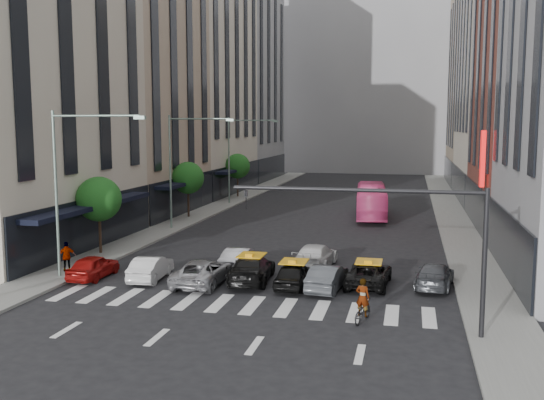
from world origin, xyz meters
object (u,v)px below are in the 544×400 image
Objects in this scene: streetlamp_near at (71,171)px; streetlamp_far at (238,149)px; streetlamp_mid at (181,156)px; car_white_front at (151,268)px; motorcycle at (362,311)px; car_red at (93,267)px; taxi_left at (252,269)px; taxi_center at (294,275)px; pedestrian_far at (67,257)px; bus at (371,201)px.

streetlamp_near is 1.00× the size of streetlamp_far.
streetlamp_mid reaches higher than car_white_front.
car_white_front is 12.66m from motorcycle.
taxi_left is (8.69, 1.15, 0.07)m from car_red.
streetlamp_mid is 18.04m from taxi_left.
streetlamp_far is 33.59m from taxi_center.
car_red is 0.98× the size of taxi_center.
taxi_center is (11.10, 0.60, 0.02)m from car_red.
streetlamp_near is 16.00m from streetlamp_mid.
pedestrian_far reaches higher than taxi_center.
taxi_left is 25.00m from bus.
streetlamp_mid is 0.83× the size of bus.
streetlamp_mid is 2.26× the size of car_white_front.
streetlamp_mid is at bearing -60.99° from taxi_left.
streetlamp_near and streetlamp_far have the same top height.
streetlamp_mid is 4.96× the size of motorcycle.
car_white_front is at bearing -82.60° from streetlamp_far.
taxi_left is (9.53, -14.41, -5.18)m from streetlamp_mid.
car_red is (0.84, -31.56, -5.25)m from streetlamp_far.
streetlamp_far reaches higher than taxi_left.
streetlamp_mid is 16.44m from car_red.
streetlamp_mid reaches higher than taxi_center.
bus is at bearing 35.27° from streetlamp_mid.
streetlamp_far is 32.29m from taxi_left.
taxi_center is at bearing 80.30° from bus.
streetlamp_near is 6.68m from car_white_front.
taxi_center is 2.18× the size of motorcycle.
pedestrian_far is (-1.10, -15.00, -4.91)m from streetlamp_mid.
motorcycle is at bearing 130.19° from taxi_center.
car_red is at bearing 27.62° from streetlamp_near.
streetlamp_near is at bearing 1.64° from motorcycle.
car_red is at bearing 58.02° from bus.
taxi_center is 2.33× the size of pedestrian_far.
streetlamp_far is 4.96× the size of motorcycle.
taxi_center is 0.36× the size of bus.
streetlamp_far is 0.83× the size of bus.
car_red is 2.28× the size of pedestrian_far.
car_red is at bearing 3.05° from taxi_left.
streetlamp_near is 32.00m from streetlamp_far.
taxi_center is at bearing 176.48° from car_white_front.
streetlamp_mid is 2.34× the size of car_red.
streetlamp_near is 2.28× the size of taxi_center.
streetlamp_near reaches higher than car_white_front.
car_red is 0.97× the size of car_white_front.
taxi_center reaches higher than motorcycle.
taxi_left is at bearing 74.67° from bus.
car_white_front is (4.05, 0.87, -5.25)m from streetlamp_near.
streetlamp_near is 0.83× the size of bus.
taxi_left is at bearing 9.47° from streetlamp_near.
streetlamp_near is 1.00× the size of streetlamp_mid.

